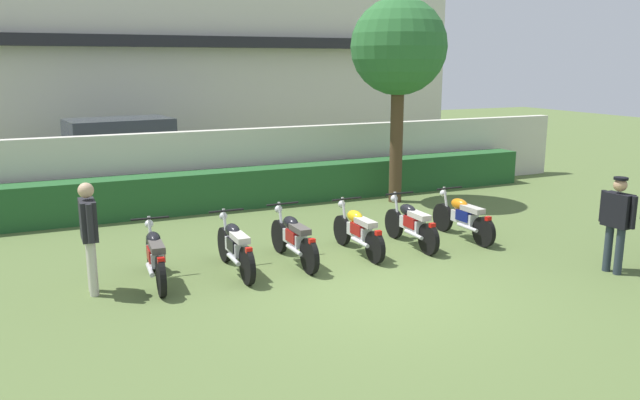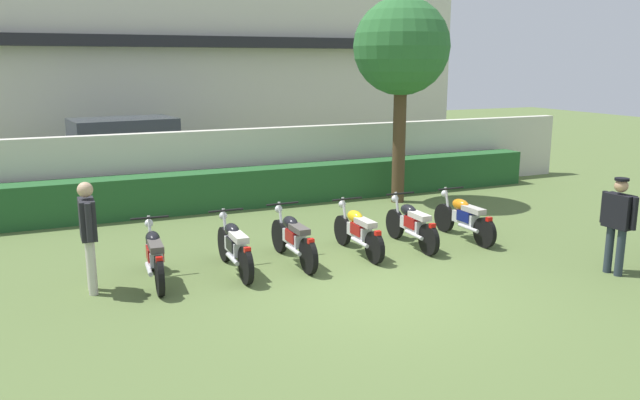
% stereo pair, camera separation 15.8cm
% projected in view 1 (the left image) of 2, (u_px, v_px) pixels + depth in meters
% --- Properties ---
extents(ground, '(60.00, 60.00, 0.00)m').
position_uv_depth(ground, '(378.00, 290.00, 9.63)').
color(ground, '#566B38').
extents(building, '(20.73, 6.50, 7.64)m').
position_uv_depth(building, '(161.00, 50.00, 23.13)').
color(building, beige).
rests_on(building, ground).
extents(compound_wall, '(19.70, 0.30, 1.79)m').
position_uv_depth(compound_wall, '(238.00, 165.00, 15.64)').
color(compound_wall, beige).
rests_on(compound_wall, ground).
extents(hedge_row, '(15.76, 0.70, 0.91)m').
position_uv_depth(hedge_row, '(247.00, 188.00, 15.11)').
color(hedge_row, '#235628').
rests_on(hedge_row, ground).
extents(parked_car, '(4.69, 2.52, 1.89)m').
position_uv_depth(parked_car, '(126.00, 153.00, 17.44)').
color(parked_car, navy).
rests_on(parked_car, ground).
extents(tree_near_inspector, '(2.29, 2.29, 4.90)m').
position_uv_depth(tree_near_inspector, '(399.00, 49.00, 14.94)').
color(tree_near_inspector, '#4C3823').
rests_on(tree_near_inspector, ground).
extents(motorcycle_in_row_0, '(0.60, 1.84, 0.96)m').
position_uv_depth(motorcycle_in_row_0, '(155.00, 256.00, 9.84)').
color(motorcycle_in_row_0, black).
rests_on(motorcycle_in_row_0, ground).
extents(motorcycle_in_row_1, '(0.60, 1.89, 0.96)m').
position_uv_depth(motorcycle_in_row_1, '(235.00, 246.00, 10.35)').
color(motorcycle_in_row_1, black).
rests_on(motorcycle_in_row_1, ground).
extents(motorcycle_in_row_2, '(0.60, 1.93, 0.96)m').
position_uv_depth(motorcycle_in_row_2, '(294.00, 238.00, 10.86)').
color(motorcycle_in_row_2, black).
rests_on(motorcycle_in_row_2, ground).
extents(motorcycle_in_row_3, '(0.60, 1.82, 0.94)m').
position_uv_depth(motorcycle_in_row_3, '(358.00, 230.00, 11.37)').
color(motorcycle_in_row_3, black).
rests_on(motorcycle_in_row_3, ground).
extents(motorcycle_in_row_4, '(0.60, 1.80, 0.95)m').
position_uv_depth(motorcycle_in_row_4, '(411.00, 223.00, 11.84)').
color(motorcycle_in_row_4, black).
rests_on(motorcycle_in_row_4, ground).
extents(motorcycle_in_row_5, '(0.60, 1.84, 0.94)m').
position_uv_depth(motorcycle_in_row_5, '(463.00, 217.00, 12.34)').
color(motorcycle_in_row_5, black).
rests_on(motorcycle_in_row_5, ground).
extents(inspector_person, '(0.23, 0.68, 1.69)m').
position_uv_depth(inspector_person, '(89.00, 229.00, 9.28)').
color(inspector_person, beige).
rests_on(inspector_person, ground).
extents(officer_0, '(0.26, 0.64, 1.60)m').
position_uv_depth(officer_0, '(617.00, 217.00, 10.23)').
color(officer_0, '#28333D').
rests_on(officer_0, ground).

